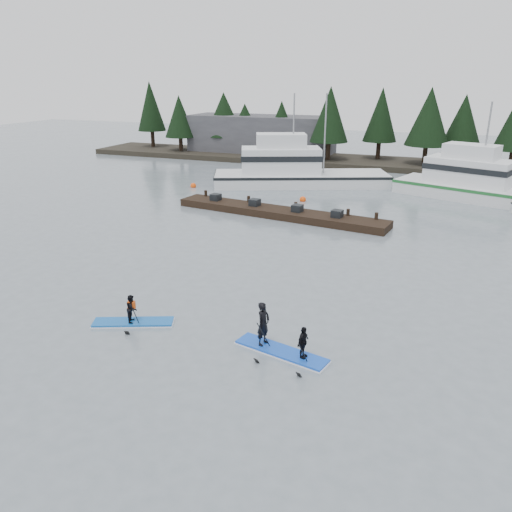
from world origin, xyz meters
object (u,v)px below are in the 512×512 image
(paddleboard_duo, at_px, (279,338))
(floating_dock, at_px, (278,213))
(paddleboard_solo, at_px, (133,315))
(fishing_boat_large, at_px, (296,178))
(fishing_boat_medium, at_px, (482,192))

(paddleboard_duo, bearing_deg, floating_dock, 121.83)
(floating_dock, relative_size, paddleboard_solo, 4.88)
(fishing_boat_large, xyz_separation_m, paddleboard_solo, (1.83, -29.06, -0.30))
(fishing_boat_medium, height_order, floating_dock, fishing_boat_medium)
(fishing_boat_medium, xyz_separation_m, paddleboard_duo, (-7.87, -28.95, -0.03))
(fishing_boat_large, relative_size, floating_dock, 1.01)
(floating_dock, height_order, paddleboard_duo, paddleboard_duo)
(fishing_boat_large, height_order, fishing_boat_medium, fishing_boat_large)
(paddleboard_solo, bearing_deg, fishing_boat_medium, 41.11)
(fishing_boat_medium, bearing_deg, paddleboard_solo, -96.71)
(fishing_boat_large, bearing_deg, fishing_boat_medium, -22.67)
(fishing_boat_large, xyz_separation_m, paddleboard_duo, (8.19, -29.02, -0.09))
(fishing_boat_large, distance_m, fishing_boat_medium, 16.06)
(fishing_boat_medium, height_order, paddleboard_duo, fishing_boat_medium)
(fishing_boat_medium, height_order, paddleboard_solo, fishing_boat_medium)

